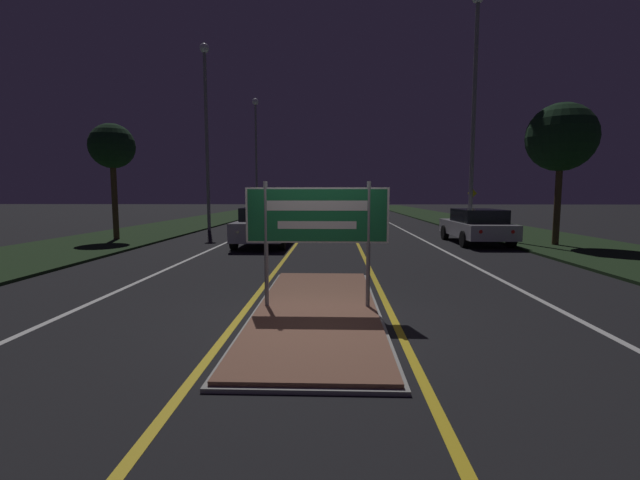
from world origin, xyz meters
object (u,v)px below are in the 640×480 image
streetlight_right_near (475,73)px  car_receding_1 (367,213)px  streetlight_left_far (256,140)px  car_receding_0 (476,225)px  highway_sign (317,220)px  car_receding_2 (359,210)px  warning_sign (472,203)px  car_approaching_2 (304,207)px  car_approaching_1 (289,212)px  car_approaching_0 (264,226)px  streetlight_left_near (206,116)px

streetlight_right_near → car_receding_1: streetlight_right_near is taller
streetlight_left_far → car_receding_0: 24.37m
highway_sign → car_receding_2: bearing=85.2°
streetlight_left_far → car_receding_2: streetlight_left_far is taller
highway_sign → warning_sign: 23.18m
highway_sign → car_approaching_2: bearing=94.4°
highway_sign → car_approaching_1: (-2.89, 22.80, -0.83)m
car_receding_1 → warning_sign: (6.87, 0.04, 0.70)m
car_approaching_1 → car_receding_0: bearing=-54.2°
streetlight_right_near → warning_sign: streetlight_right_near is taller
streetlight_right_near → car_receding_2: 17.47m
car_approaching_0 → warning_sign: warning_sign is taller
highway_sign → car_receding_1: size_ratio=0.51×
highway_sign → car_receding_0: 12.06m
warning_sign → streetlight_left_near: bearing=-163.2°
streetlight_left_near → streetlight_left_far: 14.01m
streetlight_left_near → car_approaching_0: size_ratio=2.36×
streetlight_left_near → car_approaching_2: 21.27m
car_receding_1 → car_approaching_1: car_receding_1 is taller
car_receding_2 → highway_sign: bearing=-94.8°
streetlight_left_far → car_receding_2: 10.84m
streetlight_left_far → car_approaching_0: streetlight_left_far is taller
streetlight_left_near → car_receding_2: 16.19m
streetlight_left_far → car_receding_1: 14.13m
streetlight_left_near → warning_sign: size_ratio=4.38×
streetlight_left_near → car_approaching_2: (3.86, 20.19, -5.49)m
car_receding_1 → car_approaching_0: size_ratio=1.10×
streetlight_left_near → car_receding_0: 15.13m
car_approaching_2 → car_receding_2: bearing=-56.8°
streetlight_left_near → car_receding_1: streetlight_left_near is taller
car_approaching_1 → car_receding_1: bearing=-16.8°
car_receding_0 → highway_sign: bearing=-120.3°
car_receding_0 → warning_sign: bearing=73.4°
streetlight_left_near → car_approaching_0: (4.22, -6.92, -5.46)m
car_receding_0 → warning_sign: size_ratio=2.03×
streetlight_left_near → car_receding_2: bearing=53.5°
car_approaching_1 → streetlight_right_near: bearing=-45.6°
streetlight_left_near → car_approaching_2: size_ratio=2.23×
car_receding_0 → warning_sign: 11.34m
car_approaching_2 → warning_sign: bearing=-51.7°
streetlight_right_near → car_receding_1: bearing=117.4°
car_receding_1 → warning_sign: warning_sign is taller
streetlight_left_near → warning_sign: 17.38m
car_receding_2 → car_receding_1: bearing=-89.6°
car_receding_2 → streetlight_right_near: bearing=-74.7°
warning_sign → car_receding_0: bearing=-106.6°
highway_sign → car_receding_2: size_ratio=0.50×
streetlight_right_near → car_receding_2: bearing=105.3°
highway_sign → car_approaching_2: 36.69m
streetlight_right_near → warning_sign: bearing=71.9°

